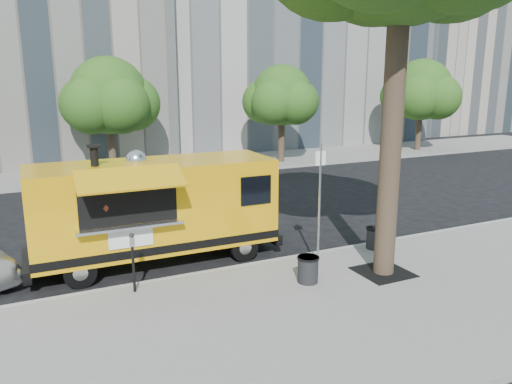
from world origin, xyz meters
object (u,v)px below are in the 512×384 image
(far_tree_b, at_px, (109,96))
(far_tree_d, at_px, (422,90))
(sign_post, at_px, (319,197))
(food_truck, at_px, (154,208))
(far_tree_c, at_px, (282,95))
(trash_bin_left, at_px, (375,237))
(parking_meter, at_px, (133,256))
(trash_bin_right, at_px, (308,269))

(far_tree_b, xyz_separation_m, far_tree_d, (19.00, -0.10, 0.06))
(far_tree_b, bearing_deg, sign_post, -79.85)
(sign_post, distance_m, food_truck, 4.18)
(far_tree_c, bearing_deg, trash_bin_left, -108.15)
(parking_meter, xyz_separation_m, food_truck, (0.97, 1.92, 0.49))
(parking_meter, height_order, food_truck, food_truck)
(parking_meter, relative_size, trash_bin_right, 2.20)
(far_tree_c, height_order, trash_bin_right, far_tree_c)
(far_tree_c, relative_size, parking_meter, 3.90)
(sign_post, bearing_deg, trash_bin_left, 6.46)
(far_tree_b, height_order, far_tree_d, far_tree_d)
(trash_bin_left, bearing_deg, far_tree_b, 107.78)
(far_tree_b, xyz_separation_m, far_tree_c, (9.00, -0.30, -0.12))
(far_tree_c, xyz_separation_m, food_truck, (-10.03, -11.83, -2.25))
(far_tree_c, bearing_deg, food_truck, -130.30)
(far_tree_d, relative_size, parking_meter, 4.23)
(far_tree_d, xyz_separation_m, trash_bin_left, (-14.50, -13.93, -3.43))
(trash_bin_right, bearing_deg, food_truck, 131.17)
(parking_meter, bearing_deg, far_tree_d, 33.60)
(sign_post, xyz_separation_m, trash_bin_left, (1.95, 0.22, -1.39))
(sign_post, relative_size, trash_bin_left, 5.18)
(far_tree_d, height_order, food_truck, far_tree_d)
(far_tree_b, xyz_separation_m, food_truck, (-1.03, -12.13, -2.36))
(far_tree_b, height_order, trash_bin_right, far_tree_b)
(far_tree_d, bearing_deg, far_tree_b, 179.70)
(far_tree_c, relative_size, far_tree_d, 0.92)
(far_tree_b, bearing_deg, food_truck, -94.86)
(far_tree_c, distance_m, sign_post, 15.48)
(food_truck, xyz_separation_m, trash_bin_right, (2.70, -3.09, -0.99))
(far_tree_c, bearing_deg, far_tree_b, 178.09)
(far_tree_d, height_order, trash_bin_left, far_tree_d)
(far_tree_d, bearing_deg, trash_bin_left, -136.15)
(far_tree_c, relative_size, trash_bin_left, 8.99)
(food_truck, relative_size, trash_bin_right, 10.49)
(far_tree_d, bearing_deg, sign_post, -139.30)
(far_tree_c, height_order, parking_meter, far_tree_c)
(parking_meter, relative_size, trash_bin_left, 2.30)
(far_tree_b, relative_size, food_truck, 0.86)
(far_tree_c, relative_size, food_truck, 0.82)
(far_tree_c, height_order, food_truck, far_tree_c)
(far_tree_d, distance_m, food_truck, 23.49)
(far_tree_b, height_order, far_tree_c, far_tree_b)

